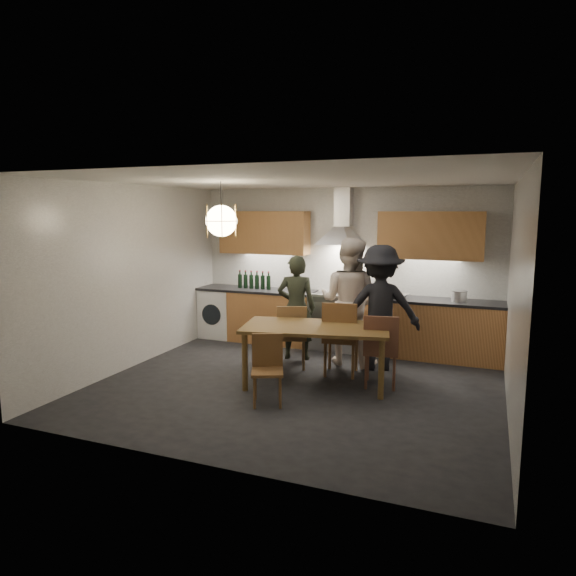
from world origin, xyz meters
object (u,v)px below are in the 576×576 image
(person_left, at_px, (296,308))
(person_mid, at_px, (349,301))
(chair_front, at_px, (267,364))
(mixing_bowl, at_px, (398,296))
(person_right, at_px, (380,308))
(dining_table, at_px, (316,333))
(chair_back_left, at_px, (292,332))
(stock_pot, at_px, (459,296))
(wine_bottles, at_px, (254,280))

(person_left, bearing_deg, person_mid, 171.06)
(person_left, relative_size, person_mid, 0.85)
(chair_front, relative_size, mixing_bowl, 2.52)
(person_left, relative_size, person_right, 0.90)
(dining_table, relative_size, person_mid, 1.07)
(chair_back_left, bearing_deg, person_left, -97.74)
(dining_table, relative_size, stock_pot, 8.86)
(person_mid, bearing_deg, wine_bottles, -14.81)
(dining_table, distance_m, chair_front, 0.88)
(chair_back_left, relative_size, person_left, 0.58)
(mixing_bowl, relative_size, wine_bottles, 0.52)
(stock_pot, bearing_deg, mixing_bowl, -176.02)
(dining_table, bearing_deg, mixing_bowl, 55.46)
(chair_back_left, relative_size, stock_pot, 4.13)
(chair_back_left, height_order, person_right, person_right)
(person_left, height_order, person_right, person_right)
(stock_pot, bearing_deg, person_left, -161.15)
(person_mid, distance_m, stock_pot, 1.64)
(person_left, bearing_deg, dining_table, 109.02)
(chair_back_left, distance_m, wine_bottles, 1.86)
(dining_table, height_order, person_mid, person_mid)
(chair_front, xyz_separation_m, person_right, (0.95, 1.76, 0.42))
(chair_front, distance_m, wine_bottles, 3.02)
(stock_pot, bearing_deg, person_right, -141.27)
(wine_bottles, bearing_deg, mixing_bowl, -2.42)
(dining_table, distance_m, person_left, 1.21)
(dining_table, relative_size, chair_back_left, 2.15)
(person_left, height_order, wine_bottles, person_left)
(chair_front, relative_size, person_right, 0.46)
(person_right, height_order, wine_bottles, person_right)
(dining_table, distance_m, person_right, 1.18)
(person_mid, bearing_deg, person_left, 11.63)
(person_mid, distance_m, person_right, 0.48)
(chair_front, xyz_separation_m, person_left, (-0.31, 1.80, 0.33))
(chair_back_left, relative_size, chair_front, 1.15)
(person_right, xyz_separation_m, stock_pot, (1.01, 0.81, 0.10))
(person_left, bearing_deg, chair_front, 86.49)
(person_right, bearing_deg, dining_table, 41.09)
(chair_front, distance_m, stock_pot, 3.28)
(wine_bottles, bearing_deg, person_left, -37.08)
(person_left, bearing_deg, chair_back_left, 89.98)
(mixing_bowl, distance_m, stock_pot, 0.89)
(dining_table, distance_m, mixing_bowl, 1.90)
(chair_front, relative_size, stock_pot, 3.59)
(mixing_bowl, height_order, wine_bottles, wine_bottles)
(person_left, distance_m, mixing_bowl, 1.57)
(person_left, bearing_deg, mixing_bowl, -166.20)
(stock_pot, height_order, wine_bottles, wine_bottles)
(chair_front, xyz_separation_m, wine_bottles, (-1.40, 2.62, 0.59))
(dining_table, height_order, chair_front, chair_front)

